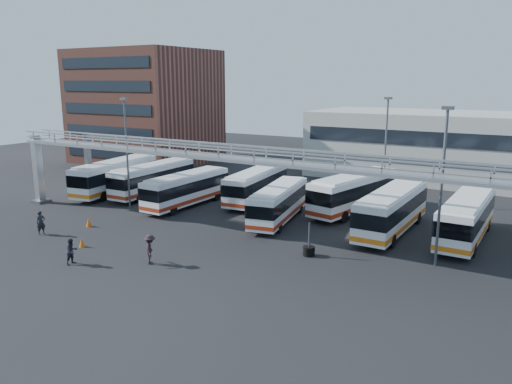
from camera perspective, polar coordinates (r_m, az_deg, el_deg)
The scene contains 21 objects.
ground at distance 32.90m, azimuth -3.98°, elevation -8.28°, with size 140.00×140.00×0.00m, color black.
gantry at distance 36.24m, azimuth 1.17°, elevation 2.75°, with size 51.40×5.15×7.10m.
apartment_building at distance 75.65m, azimuth -12.51°, elevation 9.52°, with size 18.00×15.00×16.00m, color brown.
warehouse at distance 63.91m, azimuth 25.54°, elevation 4.46°, with size 42.00×14.00×8.00m, color #9E9E99.
light_pole_left at distance 47.61m, azimuth -14.57°, elevation 4.99°, with size 0.70×0.35×10.21m.
light_pole_mid at distance 33.22m, azimuth 20.50°, elevation 1.42°, with size 0.70×0.35×10.21m.
light_pole_back at distance 49.48m, azimuth 14.60°, elevation 5.26°, with size 0.70×0.35×10.21m.
bus_0 at distance 54.75m, azimuth -15.75°, elevation 1.85°, with size 4.32×11.78×3.50m.
bus_1 at distance 52.98m, azimuth -11.68°, elevation 1.59°, with size 2.78×10.87×3.28m.
bus_2 at distance 47.74m, azimuth -7.92°, elevation 0.45°, with size 2.55×10.45×3.16m.
bus_3 at distance 49.01m, azimuth 0.06°, elevation 0.91°, with size 3.65×10.73×3.19m.
bus_4 at distance 42.23m, azimuth 2.63°, elevation -1.12°, with size 4.21×10.36×3.07m.
bus_5 at distance 45.92m, azimuth 11.30°, elevation 0.08°, with size 5.00×11.84×3.50m.
bus_6 at distance 40.37m, azimuth 15.29°, elevation -1.91°, with size 2.80×11.37×3.44m.
bus_7 at distance 40.19m, azimuth 22.91°, elevation -2.63°, with size 2.73×10.99×3.33m.
pedestrian_a at distance 42.20m, azimuth -23.37°, elevation -3.24°, with size 0.68×0.45×1.88m, color black.
pedestrian_b at distance 34.79m, azimuth -20.31°, elevation -6.38°, with size 0.84×0.65×1.73m, color #2A222F.
pedestrian_c at distance 33.39m, azimuth -12.00°, elevation -6.42°, with size 1.27×0.73×1.97m, color #2C1D20.
cone_left at distance 38.19m, azimuth -19.29°, elevation -5.47°, with size 0.41×0.41×0.66m, color #D3580B.
cone_right at distance 43.18m, azimuth -18.57°, elevation -3.29°, with size 0.46×0.46×0.74m, color #D3580B.
tire_stack at distance 34.51m, azimuth 6.06°, elevation -6.61°, with size 0.82×0.82×2.34m.
Camera 1 is at (17.60, -25.19, 11.73)m, focal length 35.00 mm.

